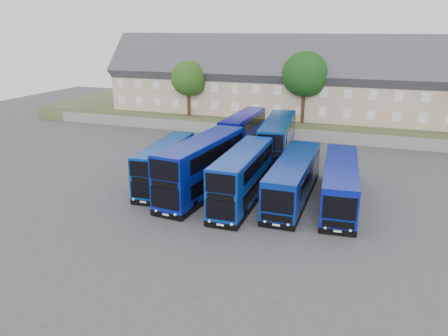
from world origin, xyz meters
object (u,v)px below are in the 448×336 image
dd_front_mid (202,168)px  tree_west (189,80)px  coach_east_a (293,180)px  dd_front_left (165,166)px  tree_mid (306,76)px

dd_front_mid → tree_west: tree_west is taller
coach_east_a → dd_front_mid: bearing=-170.2°
dd_front_left → tree_west: 24.15m
coach_east_a → tree_west: bearing=130.9°
dd_front_mid → tree_mid: bearing=84.0°
dd_front_left → dd_front_mid: (3.88, -0.58, 0.43)m
dd_front_mid → tree_mid: size_ratio=1.35×
dd_front_mid → coach_east_a: (7.72, 1.37, -0.66)m
coach_east_a → tree_west: tree_west is taller
dd_front_mid → tree_west: 26.02m
tree_mid → tree_west: bearing=-178.2°
dd_front_left → tree_mid: tree_mid is taller
coach_east_a → tree_west: size_ratio=1.69×
dd_front_left → tree_west: (-7.35, 22.43, 5.10)m
tree_west → tree_mid: bearing=1.8°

